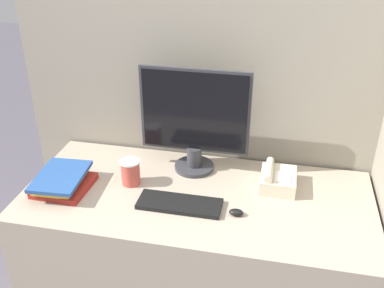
% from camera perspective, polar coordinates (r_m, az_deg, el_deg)
% --- Properties ---
extents(cubicle_panel_rear, '(2.00, 0.04, 1.70)m').
position_cam_1_polar(cubicle_panel_rear, '(2.36, 2.53, 0.94)').
color(cubicle_panel_rear, gray).
rests_on(cubicle_panel_rear, ground_plane).
extents(desk, '(1.60, 0.73, 0.75)m').
position_cam_1_polar(desk, '(2.31, 0.51, -14.14)').
color(desk, tan).
rests_on(desk, ground_plane).
extents(monitor, '(0.53, 0.20, 0.52)m').
position_cam_1_polar(monitor, '(2.14, 0.32, 2.79)').
color(monitor, '#333338').
rests_on(monitor, desk).
extents(keyboard, '(0.37, 0.14, 0.02)m').
position_cam_1_polar(keyboard, '(1.99, -1.58, -7.61)').
color(keyboard, black).
rests_on(keyboard, desk).
extents(mouse, '(0.06, 0.04, 0.03)m').
position_cam_1_polar(mouse, '(1.95, 5.63, -8.64)').
color(mouse, black).
rests_on(mouse, desk).
extents(coffee_cup, '(0.09, 0.09, 0.12)m').
position_cam_1_polar(coffee_cup, '(2.13, -7.81, -3.56)').
color(coffee_cup, '#BF4C3F').
rests_on(coffee_cup, desk).
extents(book_stack, '(0.24, 0.30, 0.08)m').
position_cam_1_polar(book_stack, '(2.18, -16.17, -4.58)').
color(book_stack, maroon).
rests_on(book_stack, desk).
extents(desk_telephone, '(0.16, 0.19, 0.11)m').
position_cam_1_polar(desk_telephone, '(2.14, 10.78, -4.44)').
color(desk_telephone, beige).
rests_on(desk_telephone, desk).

